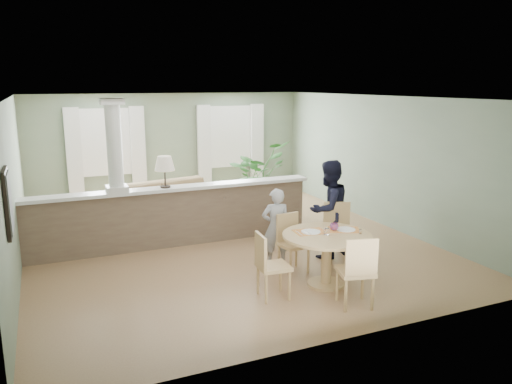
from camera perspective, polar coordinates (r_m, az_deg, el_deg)
name	(u,v)px	position (r m, az deg, el deg)	size (l,w,h in m)	color
ground	(225,242)	(9.51, -3.57, -5.75)	(8.00, 8.00, 0.00)	#A68257
room_shell	(211,143)	(9.69, -5.15, 5.56)	(7.02, 8.02, 2.71)	gray
pony_wall	(170,209)	(9.23, -9.83, -1.90)	(5.32, 0.38, 2.70)	#77634C
sofa	(165,202)	(11.06, -10.31, -1.12)	(2.82, 1.10, 0.82)	olive
houseplant	(258,175)	(11.95, 0.21, 2.00)	(1.44, 1.25, 1.60)	#306729
dining_table	(327,245)	(7.44, 8.12, -5.98)	(1.31, 1.31, 0.89)	tan
chair_far_boy	(291,240)	(8.00, 4.04, -5.47)	(0.46, 0.46, 0.92)	tan
chair_far_man	(337,231)	(8.37, 9.28, -4.38)	(0.61, 0.61, 1.02)	tan
chair_near	(358,269)	(6.79, 11.53, -8.59)	(0.55, 0.55, 1.00)	tan
chair_side	(269,263)	(6.97, 1.45, -8.11)	(0.46, 0.46, 0.94)	tan
child_person	(276,227)	(8.21, 2.29, -4.00)	(0.47, 0.31, 1.29)	#A0A1A6
man_person	(328,209)	(8.61, 8.28, -1.95)	(0.82, 0.64, 1.69)	black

